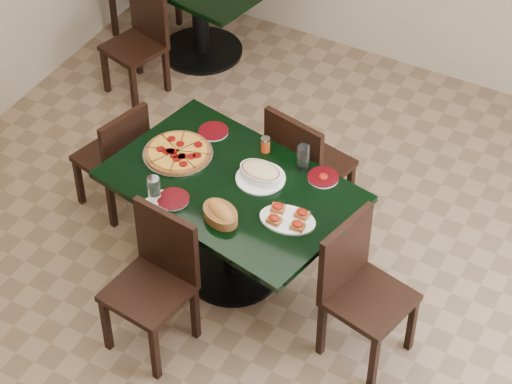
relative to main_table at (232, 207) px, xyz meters
The scene contains 18 objects.
floor 0.61m from the main_table, 34.05° to the right, with size 5.50×5.50×0.00m, color #7E6348.
main_table is the anchor object (origin of this frame).
chair_far 0.63m from the main_table, 73.69° to the left, with size 0.52×0.52×0.93m.
chair_near 0.65m from the main_table, 101.27° to the right, with size 0.47×0.47×0.91m.
chair_right 0.92m from the main_table, ahead, with size 0.51×0.51×0.92m.
chair_left 0.97m from the main_table, behind, with size 0.47×0.47×0.83m.
back_chair_near 2.09m from the main_table, 139.05° to the left, with size 0.48×0.48×0.83m.
pepperoni_pizza 0.47m from the main_table, 169.82° to the left, with size 0.43×0.43×0.04m.
lasagna_casserole 0.29m from the main_table, 43.71° to the left, with size 0.30×0.30×0.09m.
bread_basket 0.37m from the main_table, 72.12° to the right, with size 0.29×0.25×0.10m.
bruschetta_platter 0.49m from the main_table, 14.68° to the right, with size 0.35×0.26×0.05m.
side_plate_near 0.41m from the main_table, 128.74° to the right, with size 0.19×0.19×0.02m.
side_plate_far_r 0.58m from the main_table, 34.06° to the left, with size 0.19×0.19×0.03m.
side_plate_far_l 0.53m from the main_table, 132.85° to the left, with size 0.19×0.19×0.02m.
napkin_setting 0.47m from the main_table, 129.44° to the right, with size 0.20×0.20×0.01m.
water_glass_a 0.52m from the main_table, 47.84° to the left, with size 0.08×0.08×0.16m, color silver.
water_glass_b 0.53m from the main_table, 135.10° to the right, with size 0.07×0.07×0.16m, color silver.
pepper_shaker 0.43m from the main_table, 84.98° to the left, with size 0.06×0.06×0.10m.
Camera 1 is at (2.03, -3.59, 4.69)m, focal length 70.00 mm.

